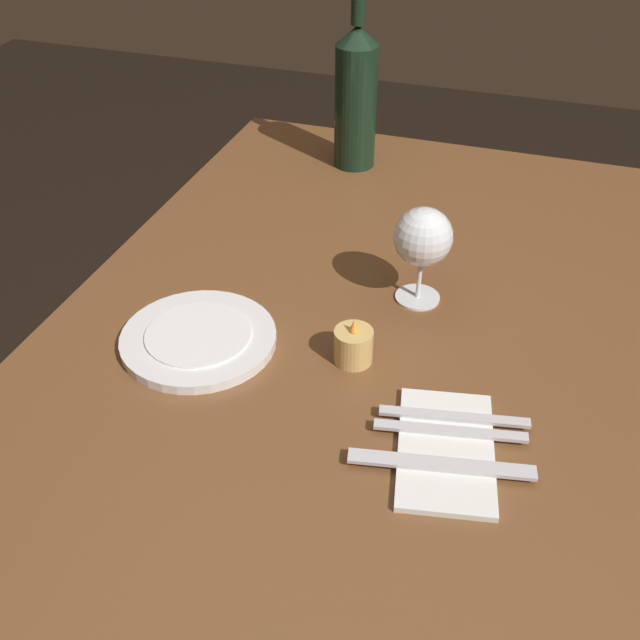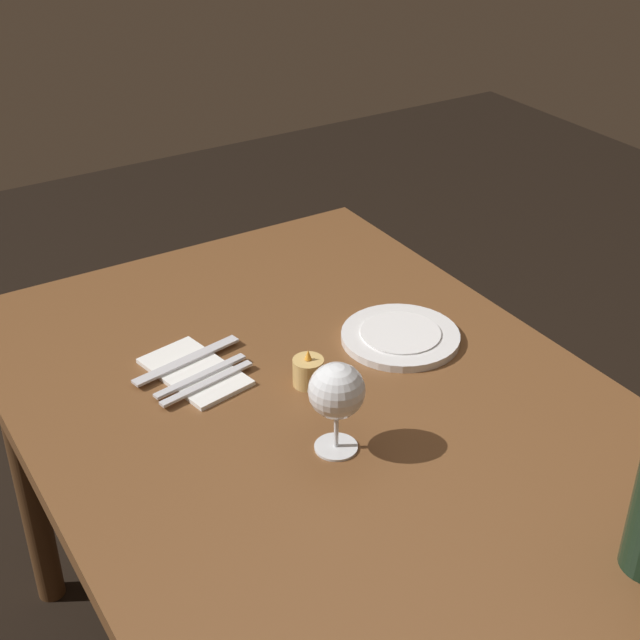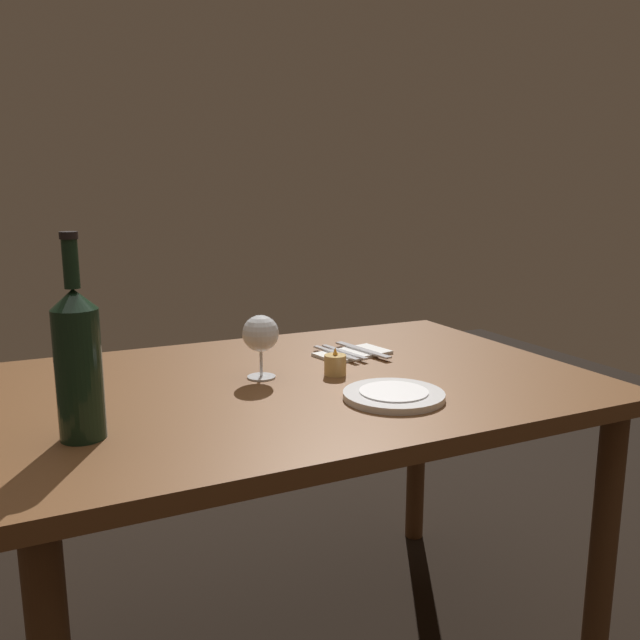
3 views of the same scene
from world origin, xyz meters
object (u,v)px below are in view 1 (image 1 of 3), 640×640
(wine_glass_left, at_px, (423,239))
(fork_inner, at_px, (450,431))
(folded_napkin, at_px, (446,450))
(table_knife, at_px, (441,464))
(votive_candle, at_px, (353,347))
(fork_outer, at_px, (454,417))
(dinner_plate, at_px, (199,338))
(wine_bottle, at_px, (356,94))

(wine_glass_left, bearing_deg, fork_inner, 20.17)
(folded_napkin, relative_size, table_knife, 0.99)
(votive_candle, xyz_separation_m, fork_outer, (0.08, 0.15, -0.01))
(folded_napkin, distance_m, fork_outer, 0.05)
(votive_candle, height_order, fork_inner, votive_candle)
(wine_glass_left, bearing_deg, fork_outer, 22.06)
(table_knife, bearing_deg, wine_glass_left, -163.07)
(wine_glass_left, xyz_separation_m, dinner_plate, (0.20, -0.26, -0.09))
(folded_napkin, height_order, table_knife, table_knife)
(wine_glass_left, bearing_deg, table_knife, 16.93)
(votive_candle, xyz_separation_m, fork_inner, (0.10, 0.15, -0.01))
(votive_candle, bearing_deg, dinner_plate, -81.53)
(wine_glass_left, relative_size, folded_napkin, 0.71)
(folded_napkin, bearing_deg, wine_glass_left, -161.44)
(wine_bottle, distance_m, votive_candle, 0.61)
(wine_bottle, height_order, votive_candle, wine_bottle)
(dinner_plate, xyz_separation_m, folded_napkin, (0.09, 0.36, -0.00))
(wine_bottle, distance_m, folded_napkin, 0.78)
(fork_inner, height_order, table_knife, same)
(fork_outer, bearing_deg, folded_napkin, 0.00)
(fork_outer, bearing_deg, table_knife, 0.00)
(table_knife, bearing_deg, votive_candle, -136.35)
(votive_candle, bearing_deg, fork_inner, 55.87)
(dinner_plate, height_order, fork_inner, dinner_plate)
(wine_bottle, bearing_deg, votive_candle, 16.17)
(votive_candle, xyz_separation_m, folded_napkin, (0.13, 0.15, -0.02))
(dinner_plate, xyz_separation_m, fork_outer, (0.04, 0.36, 0.00))
(wine_glass_left, distance_m, table_knife, 0.35)
(folded_napkin, xyz_separation_m, fork_inner, (-0.02, 0.00, 0.01))
(dinner_plate, xyz_separation_m, table_knife, (0.12, 0.36, 0.00))
(wine_bottle, xyz_separation_m, votive_candle, (0.57, 0.17, -0.12))
(votive_candle, distance_m, table_knife, 0.22)
(dinner_plate, distance_m, folded_napkin, 0.37)
(fork_outer, bearing_deg, wine_glass_left, -157.94)
(folded_napkin, bearing_deg, votive_candle, -130.24)
(wine_glass_left, distance_m, fork_inner, 0.30)
(wine_bottle, relative_size, dinner_plate, 1.69)
(wine_bottle, height_order, fork_inner, wine_bottle)
(votive_candle, bearing_deg, folded_napkin, 49.76)
(folded_napkin, relative_size, fork_outer, 1.16)
(fork_outer, height_order, table_knife, same)
(wine_glass_left, xyz_separation_m, votive_candle, (0.17, -0.05, -0.08))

